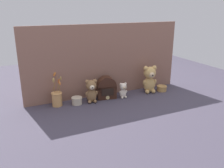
{
  "coord_description": "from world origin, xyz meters",
  "views": [
    {
      "loc": [
        -0.95,
        -2.03,
        0.9
      ],
      "look_at": [
        0.0,
        0.02,
        0.16
      ],
      "focal_mm": 38.0,
      "sensor_mm": 36.0,
      "label": 1
    }
  ],
  "objects_px": {
    "decorative_tin_short": "(162,88)",
    "teddy_bear_small": "(123,90)",
    "decorative_tin_tall": "(77,101)",
    "teddy_bear_large": "(150,79)",
    "teddy_bear_medium": "(91,90)",
    "flower_vase": "(57,97)",
    "vintage_radio": "(107,88)"
  },
  "relations": [
    {
      "from": "decorative_tin_short",
      "to": "teddy_bear_small",
      "type": "bearing_deg",
      "value": -179.26
    },
    {
      "from": "teddy_bear_small",
      "to": "decorative_tin_short",
      "type": "distance_m",
      "value": 0.49
    },
    {
      "from": "decorative_tin_tall",
      "to": "teddy_bear_large",
      "type": "bearing_deg",
      "value": -0.59
    },
    {
      "from": "teddy_bear_medium",
      "to": "decorative_tin_tall",
      "type": "distance_m",
      "value": 0.17
    },
    {
      "from": "teddy_bear_small",
      "to": "decorative_tin_tall",
      "type": "relative_size",
      "value": 1.57
    },
    {
      "from": "teddy_bear_medium",
      "to": "teddy_bear_small",
      "type": "xyz_separation_m",
      "value": [
        0.34,
        -0.03,
        -0.04
      ]
    },
    {
      "from": "teddy_bear_medium",
      "to": "flower_vase",
      "type": "height_order",
      "value": "flower_vase"
    },
    {
      "from": "teddy_bear_small",
      "to": "decorative_tin_short",
      "type": "height_order",
      "value": "teddy_bear_small"
    },
    {
      "from": "teddy_bear_large",
      "to": "decorative_tin_tall",
      "type": "height_order",
      "value": "teddy_bear_large"
    },
    {
      "from": "vintage_radio",
      "to": "decorative_tin_short",
      "type": "distance_m",
      "value": 0.65
    },
    {
      "from": "teddy_bear_small",
      "to": "flower_vase",
      "type": "distance_m",
      "value": 0.67
    },
    {
      "from": "teddy_bear_small",
      "to": "teddy_bear_medium",
      "type": "bearing_deg",
      "value": 175.16
    },
    {
      "from": "vintage_radio",
      "to": "decorative_tin_tall",
      "type": "xyz_separation_m",
      "value": [
        -0.32,
        -0.03,
        -0.07
      ]
    },
    {
      "from": "teddy_bear_large",
      "to": "flower_vase",
      "type": "bearing_deg",
      "value": 177.09
    },
    {
      "from": "decorative_tin_tall",
      "to": "vintage_radio",
      "type": "bearing_deg",
      "value": 4.54
    },
    {
      "from": "teddy_bear_medium",
      "to": "decorative_tin_tall",
      "type": "xyz_separation_m",
      "value": [
        -0.15,
        0.01,
        -0.09
      ]
    },
    {
      "from": "teddy_bear_large",
      "to": "vintage_radio",
      "type": "height_order",
      "value": "teddy_bear_large"
    },
    {
      "from": "teddy_bear_medium",
      "to": "vintage_radio",
      "type": "xyz_separation_m",
      "value": [
        0.18,
        0.03,
        -0.02
      ]
    },
    {
      "from": "vintage_radio",
      "to": "decorative_tin_tall",
      "type": "distance_m",
      "value": 0.33
    },
    {
      "from": "decorative_tin_short",
      "to": "teddy_bear_medium",
      "type": "bearing_deg",
      "value": 178.46
    },
    {
      "from": "teddy_bear_medium",
      "to": "decorative_tin_short",
      "type": "bearing_deg",
      "value": -1.54
    },
    {
      "from": "flower_vase",
      "to": "decorative_tin_short",
      "type": "relative_size",
      "value": 2.86
    },
    {
      "from": "teddy_bear_medium",
      "to": "flower_vase",
      "type": "xyz_separation_m",
      "value": [
        -0.33,
        0.05,
        -0.04
      ]
    },
    {
      "from": "flower_vase",
      "to": "vintage_radio",
      "type": "distance_m",
      "value": 0.5
    },
    {
      "from": "teddy_bear_large",
      "to": "flower_vase",
      "type": "distance_m",
      "value": 1.0
    },
    {
      "from": "flower_vase",
      "to": "teddy_bear_small",
      "type": "bearing_deg",
      "value": -6.83
    },
    {
      "from": "flower_vase",
      "to": "teddy_bear_medium",
      "type": "bearing_deg",
      "value": -8.84
    },
    {
      "from": "teddy_bear_medium",
      "to": "teddy_bear_small",
      "type": "bearing_deg",
      "value": -4.84
    },
    {
      "from": "teddy_bear_large",
      "to": "decorative_tin_short",
      "type": "xyz_separation_m",
      "value": [
        0.15,
        -0.02,
        -0.13
      ]
    },
    {
      "from": "flower_vase",
      "to": "vintage_radio",
      "type": "bearing_deg",
      "value": -1.9
    },
    {
      "from": "teddy_bear_medium",
      "to": "decorative_tin_short",
      "type": "relative_size",
      "value": 2.14
    },
    {
      "from": "vintage_radio",
      "to": "decorative_tin_short",
      "type": "bearing_deg",
      "value": -4.98
    }
  ]
}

